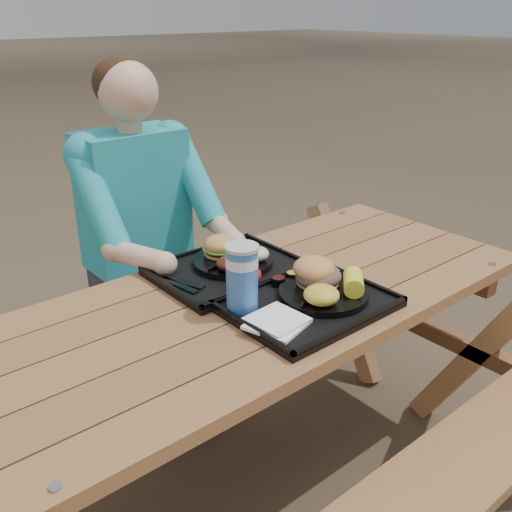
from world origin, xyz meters
TOP-DOWN VIEW (x-y plane):
  - ground at (0.00, 0.00)m, footprint 60.00×60.00m
  - picnic_table at (0.00, 0.00)m, footprint 1.80×1.49m
  - tray_near at (0.07, -0.15)m, footprint 0.45×0.35m
  - tray_far at (0.03, 0.18)m, footprint 0.45×0.35m
  - plate_near at (0.12, -0.16)m, footprint 0.26×0.26m
  - plate_far at (0.06, 0.19)m, footprint 0.26×0.26m
  - napkin_stack at (-0.09, -0.19)m, footprint 0.17×0.17m
  - soda_cup at (-0.10, -0.06)m, footprint 0.09×0.09m
  - condiment_bbq at (0.07, -0.02)m, footprint 0.04×0.04m
  - condiment_mustard at (0.13, -0.02)m, footprint 0.04×0.04m
  - sandwich at (0.14, -0.12)m, footprint 0.13×0.13m
  - mac_cheese at (0.06, -0.21)m, footprint 0.10×0.10m
  - corn_cob at (0.18, -0.22)m, footprint 0.14×0.14m
  - cutlery_far at (-0.14, 0.18)m, footprint 0.08×0.15m
  - burger at (0.05, 0.24)m, footprint 0.12×0.12m
  - baked_beans at (0.00, 0.13)m, footprint 0.09×0.09m
  - potato_salad at (0.11, 0.13)m, footprint 0.08×0.08m
  - diner at (0.00, 0.71)m, footprint 0.48×0.84m

SIDE VIEW (x-z plane):
  - ground at x=0.00m, z-range 0.00..0.00m
  - picnic_table at x=0.00m, z-range 0.00..0.75m
  - diner at x=0.00m, z-range 0.00..1.28m
  - tray_near at x=0.07m, z-range 0.75..0.77m
  - tray_far at x=0.03m, z-range 0.75..0.77m
  - cutlery_far at x=-0.14m, z-range 0.77..0.78m
  - napkin_stack at x=-0.09m, z-range 0.77..0.79m
  - plate_near at x=0.12m, z-range 0.77..0.79m
  - plate_far at x=0.06m, z-range 0.77..0.79m
  - condiment_bbq at x=0.07m, z-range 0.77..0.80m
  - condiment_mustard at x=0.13m, z-range 0.77..0.80m
  - baked_beans at x=0.00m, z-range 0.79..0.83m
  - potato_salad at x=0.11m, z-range 0.79..0.83m
  - mac_cheese at x=0.06m, z-range 0.79..0.84m
  - corn_cob at x=0.18m, z-range 0.79..0.85m
  - burger at x=0.05m, z-range 0.79..0.89m
  - sandwich at x=0.14m, z-range 0.79..0.92m
  - soda_cup at x=-0.10m, z-range 0.77..0.95m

